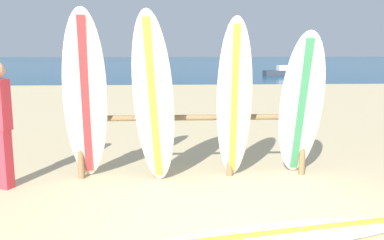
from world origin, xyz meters
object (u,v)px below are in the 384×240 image
at_px(surfboard_lying_on_sand, 280,235).
at_px(surfboard_leaning_center, 301,108).
at_px(surfboard_leaning_center_left, 234,103).
at_px(small_boat_offshore, 285,72).
at_px(beachgoer_standing, 0,120).
at_px(surfboard_leaning_left, 153,101).
at_px(surfboard_rack, 193,133).
at_px(surfboard_leaning_far_left, 85,99).

bearing_deg(surfboard_lying_on_sand, surfboard_leaning_center, 67.54).
relative_size(surfboard_leaning_center_left, surfboard_lying_on_sand, 0.77).
bearing_deg(small_boat_offshore, surfboard_leaning_center_left, -107.38).
bearing_deg(small_boat_offshore, beachgoer_standing, -113.88).
xyz_separation_m(surfboard_leaning_left, small_boat_offshore, (8.38, 23.46, -0.89)).
bearing_deg(surfboard_leaning_center_left, surfboard_lying_on_sand, -83.31).
bearing_deg(surfboard_rack, surfboard_leaning_far_left, -169.76).
relative_size(surfboard_rack, small_boat_offshore, 1.06).
height_order(surfboard_lying_on_sand, small_boat_offshore, small_boat_offshore).
xyz_separation_m(surfboard_leaning_center, small_boat_offshore, (6.40, 23.32, -0.77)).
xyz_separation_m(surfboard_rack, surfboard_leaning_far_left, (-1.44, -0.26, 0.52)).
xyz_separation_m(surfboard_lying_on_sand, small_boat_offshore, (7.12, 25.07, 0.22)).
distance_m(surfboard_leaning_center, surfboard_lying_on_sand, 2.14).
xyz_separation_m(surfboard_leaning_far_left, surfboard_leaning_left, (0.90, -0.18, -0.01)).
xyz_separation_m(surfboard_leaning_center, beachgoer_standing, (-3.95, -0.06, -0.11)).
bearing_deg(surfboard_leaning_center, surfboard_lying_on_sand, -112.46).
relative_size(surfboard_leaning_left, surfboard_lying_on_sand, 0.79).
height_order(surfboard_leaning_center_left, beachgoer_standing, surfboard_leaning_center_left).
distance_m(surfboard_leaning_left, surfboard_leaning_center_left, 1.06).
bearing_deg(small_boat_offshore, surfboard_leaning_left, -109.65).
relative_size(surfboard_leaning_center, small_boat_offshore, 0.67).
bearing_deg(beachgoer_standing, surfboard_leaning_center, 0.93).
distance_m(surfboard_rack, small_boat_offshore, 24.32).
height_order(surfboard_leaning_center_left, surfboard_lying_on_sand, surfboard_leaning_center_left).
relative_size(surfboard_leaning_center_left, small_boat_offshore, 0.72).
xyz_separation_m(surfboard_lying_on_sand, beachgoer_standing, (-3.23, 1.69, 0.88)).
relative_size(surfboard_leaning_far_left, surfboard_leaning_center, 1.13).
xyz_separation_m(surfboard_leaning_far_left, small_boat_offshore, (9.27, 23.28, -0.90)).
height_order(surfboard_leaning_center_left, small_boat_offshore, surfboard_leaning_center_left).
bearing_deg(surfboard_leaning_far_left, surfboard_leaning_left, -11.20).
height_order(surfboard_leaning_far_left, surfboard_lying_on_sand, surfboard_leaning_far_left).
bearing_deg(surfboard_rack, surfboard_lying_on_sand, -70.80).
height_order(surfboard_leaning_center, small_boat_offshore, surfboard_leaning_center).
height_order(surfboard_leaning_left, surfboard_lying_on_sand, surfboard_leaning_left).
relative_size(surfboard_leaning_left, beachgoer_standing, 1.38).
relative_size(surfboard_leaning_left, small_boat_offshore, 0.74).
relative_size(beachgoer_standing, small_boat_offshore, 0.54).
bearing_deg(surfboard_leaning_center_left, surfboard_leaning_left, -176.42).
relative_size(surfboard_leaning_far_left, beachgoer_standing, 1.39).
bearing_deg(surfboard_leaning_far_left, small_boat_offshore, 68.28).
xyz_separation_m(surfboard_leaning_center_left, surfboard_leaning_center, (0.92, 0.07, -0.08)).
relative_size(surfboard_leaning_far_left, surfboard_lying_on_sand, 0.80).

